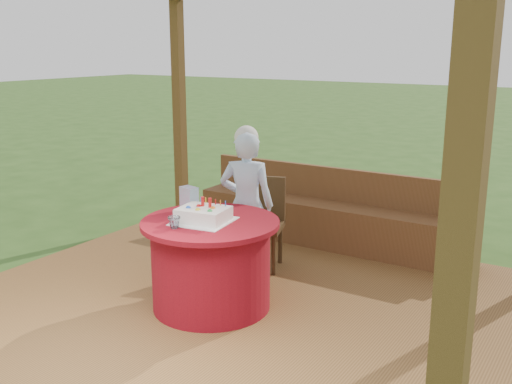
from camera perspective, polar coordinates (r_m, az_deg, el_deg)
ground at (r=5.09m, az=-1.53°, el=-11.58°), size 60.00×60.00×0.00m
deck at (r=5.06m, az=-1.53°, el=-10.97°), size 4.50×4.00×0.12m
pergola at (r=4.60m, az=-1.73°, el=16.61°), size 4.50×4.00×2.72m
bench at (r=6.36m, az=7.07°, el=-2.69°), size 3.00×0.42×0.80m
table at (r=4.82m, az=-4.31°, el=-6.80°), size 1.09×1.09×0.73m
chair at (r=5.68m, az=0.58°, el=-2.53°), size 0.51×0.51×0.85m
elderly_woman at (r=5.36m, az=-0.90°, el=-0.97°), size 0.57×0.47×1.38m
birthday_cake at (r=4.67m, az=-5.03°, el=-2.16°), size 0.48×0.48×0.19m
gift_bag at (r=4.96m, az=-6.38°, el=-0.67°), size 0.16×0.12×0.20m
drinking_glass at (r=4.53m, az=-7.79°, el=-2.89°), size 0.12×0.12×0.09m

